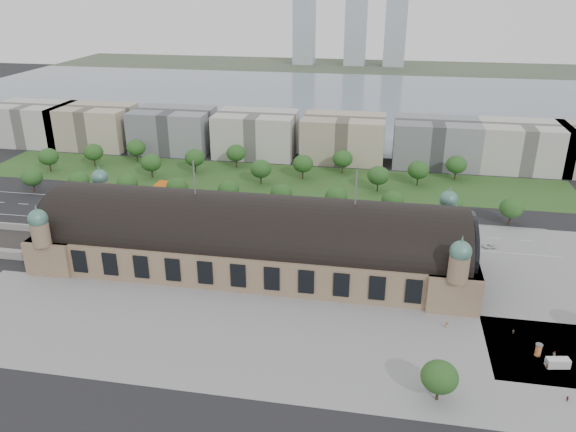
% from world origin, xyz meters
% --- Properties ---
extents(ground, '(900.00, 900.00, 0.00)m').
position_xyz_m(ground, '(0.00, 0.00, 0.00)').
color(ground, black).
rests_on(ground, ground).
extents(station, '(150.00, 48.40, 44.30)m').
position_xyz_m(station, '(0.00, 0.00, 10.28)').
color(station, '#897055').
rests_on(station, ground).
extents(plaza_south, '(190.00, 48.00, 0.12)m').
position_xyz_m(plaza_south, '(10.00, -44.00, 0.00)').
color(plaza_south, gray).
rests_on(plaza_south, ground).
extents(plaza_east, '(56.00, 100.00, 0.12)m').
position_xyz_m(plaza_east, '(103.00, 0.00, 0.00)').
color(plaza_east, gray).
rests_on(plaza_east, ground).
extents(road_slab, '(260.00, 26.00, 0.10)m').
position_xyz_m(road_slab, '(-20.00, 38.00, 0.00)').
color(road_slab, black).
rests_on(road_slab, ground).
extents(grass_belt, '(300.00, 45.00, 0.10)m').
position_xyz_m(grass_belt, '(-15.00, 93.00, 0.00)').
color(grass_belt, '#2E5020').
rests_on(grass_belt, ground).
extents(petrol_station, '(14.00, 13.00, 5.05)m').
position_xyz_m(petrol_station, '(-53.91, 65.28, 2.95)').
color(petrol_station, '#CC560C').
rests_on(petrol_station, ground).
extents(lake, '(700.00, 320.00, 0.08)m').
position_xyz_m(lake, '(0.00, 298.00, 0.00)').
color(lake, slate).
rests_on(lake, ground).
extents(far_shore, '(700.00, 120.00, 0.14)m').
position_xyz_m(far_shore, '(0.00, 498.00, 0.00)').
color(far_shore, '#44513D').
rests_on(far_shore, ground).
extents(far_tower_left, '(24.00, 24.00, 80.00)m').
position_xyz_m(far_tower_left, '(-60.00, 508.00, 40.00)').
color(far_tower_left, '#9EA8B2').
rests_on(far_tower_left, ground).
extents(far_tower_mid, '(24.00, 24.00, 85.00)m').
position_xyz_m(far_tower_mid, '(0.00, 508.00, 42.50)').
color(far_tower_mid, '#9EA8B2').
rests_on(far_tower_mid, ground).
extents(far_tower_right, '(24.00, 24.00, 75.00)m').
position_xyz_m(far_tower_right, '(45.00, 508.00, 37.50)').
color(far_tower_right, '#9EA8B2').
rests_on(far_tower_right, ground).
extents(office_0, '(45.00, 32.00, 24.00)m').
position_xyz_m(office_0, '(-170.00, 133.00, 12.00)').
color(office_0, '#B9B6AF').
rests_on(office_0, ground).
extents(office_1, '(45.00, 32.00, 24.00)m').
position_xyz_m(office_1, '(-130.00, 133.00, 12.00)').
color(office_1, '#B6A88F').
rests_on(office_1, ground).
extents(office_2, '(45.00, 32.00, 24.00)m').
position_xyz_m(office_2, '(-80.00, 133.00, 12.00)').
color(office_2, gray).
rests_on(office_2, ground).
extents(office_3, '(45.00, 32.00, 24.00)m').
position_xyz_m(office_3, '(-30.00, 133.00, 12.00)').
color(office_3, '#B9B6AF').
rests_on(office_3, ground).
extents(office_4, '(45.00, 32.00, 24.00)m').
position_xyz_m(office_4, '(20.00, 133.00, 12.00)').
color(office_4, '#B6A88F').
rests_on(office_4, ground).
extents(office_5, '(45.00, 32.00, 24.00)m').
position_xyz_m(office_5, '(70.00, 133.00, 12.00)').
color(office_5, gray).
rests_on(office_5, ground).
extents(office_6, '(45.00, 32.00, 24.00)m').
position_xyz_m(office_6, '(115.00, 133.00, 12.00)').
color(office_6, '#B9B6AF').
rests_on(office_6, ground).
extents(tree_row_0, '(9.60, 9.60, 11.52)m').
position_xyz_m(tree_row_0, '(-120.00, 53.00, 7.43)').
color(tree_row_0, '#2D2116').
rests_on(tree_row_0, ground).
extents(tree_row_1, '(9.60, 9.60, 11.52)m').
position_xyz_m(tree_row_1, '(-96.00, 53.00, 7.43)').
color(tree_row_1, '#2D2116').
rests_on(tree_row_1, ground).
extents(tree_row_2, '(9.60, 9.60, 11.52)m').
position_xyz_m(tree_row_2, '(-72.00, 53.00, 7.43)').
color(tree_row_2, '#2D2116').
rests_on(tree_row_2, ground).
extents(tree_row_3, '(9.60, 9.60, 11.52)m').
position_xyz_m(tree_row_3, '(-48.00, 53.00, 7.43)').
color(tree_row_3, '#2D2116').
rests_on(tree_row_3, ground).
extents(tree_row_4, '(9.60, 9.60, 11.52)m').
position_xyz_m(tree_row_4, '(-24.00, 53.00, 7.43)').
color(tree_row_4, '#2D2116').
rests_on(tree_row_4, ground).
extents(tree_row_5, '(9.60, 9.60, 11.52)m').
position_xyz_m(tree_row_5, '(0.00, 53.00, 7.43)').
color(tree_row_5, '#2D2116').
rests_on(tree_row_5, ground).
extents(tree_row_6, '(9.60, 9.60, 11.52)m').
position_xyz_m(tree_row_6, '(24.00, 53.00, 7.43)').
color(tree_row_6, '#2D2116').
rests_on(tree_row_6, ground).
extents(tree_row_7, '(9.60, 9.60, 11.52)m').
position_xyz_m(tree_row_7, '(48.00, 53.00, 7.43)').
color(tree_row_7, '#2D2116').
rests_on(tree_row_7, ground).
extents(tree_row_8, '(9.60, 9.60, 11.52)m').
position_xyz_m(tree_row_8, '(72.00, 53.00, 7.43)').
color(tree_row_8, '#2D2116').
rests_on(tree_row_8, ground).
extents(tree_row_9, '(9.60, 9.60, 11.52)m').
position_xyz_m(tree_row_9, '(96.00, 53.00, 7.43)').
color(tree_row_9, '#2D2116').
rests_on(tree_row_9, ground).
extents(tree_belt_0, '(10.40, 10.40, 12.48)m').
position_xyz_m(tree_belt_0, '(-130.00, 83.00, 8.05)').
color(tree_belt_0, '#2D2116').
rests_on(tree_belt_0, ground).
extents(tree_belt_1, '(10.40, 10.40, 12.48)m').
position_xyz_m(tree_belt_1, '(-111.00, 95.00, 8.05)').
color(tree_belt_1, '#2D2116').
rests_on(tree_belt_1, ground).
extents(tree_belt_2, '(10.40, 10.40, 12.48)m').
position_xyz_m(tree_belt_2, '(-92.00, 107.00, 8.05)').
color(tree_belt_2, '#2D2116').
rests_on(tree_belt_2, ground).
extents(tree_belt_3, '(10.40, 10.40, 12.48)m').
position_xyz_m(tree_belt_3, '(-73.00, 83.00, 8.05)').
color(tree_belt_3, '#2D2116').
rests_on(tree_belt_3, ground).
extents(tree_belt_4, '(10.40, 10.40, 12.48)m').
position_xyz_m(tree_belt_4, '(-54.00, 95.00, 8.05)').
color(tree_belt_4, '#2D2116').
rests_on(tree_belt_4, ground).
extents(tree_belt_5, '(10.40, 10.40, 12.48)m').
position_xyz_m(tree_belt_5, '(-35.00, 107.00, 8.05)').
color(tree_belt_5, '#2D2116').
rests_on(tree_belt_5, ground).
extents(tree_belt_6, '(10.40, 10.40, 12.48)m').
position_xyz_m(tree_belt_6, '(-16.00, 83.00, 8.05)').
color(tree_belt_6, '#2D2116').
rests_on(tree_belt_6, ground).
extents(tree_belt_7, '(10.40, 10.40, 12.48)m').
position_xyz_m(tree_belt_7, '(3.00, 95.00, 8.05)').
color(tree_belt_7, '#2D2116').
rests_on(tree_belt_7, ground).
extents(tree_belt_8, '(10.40, 10.40, 12.48)m').
position_xyz_m(tree_belt_8, '(22.00, 107.00, 8.05)').
color(tree_belt_8, '#2D2116').
rests_on(tree_belt_8, ground).
extents(tree_belt_9, '(10.40, 10.40, 12.48)m').
position_xyz_m(tree_belt_9, '(41.00, 83.00, 8.05)').
color(tree_belt_9, '#2D2116').
rests_on(tree_belt_9, ground).
extents(tree_belt_10, '(10.40, 10.40, 12.48)m').
position_xyz_m(tree_belt_10, '(60.00, 95.00, 8.05)').
color(tree_belt_10, '#2D2116').
rests_on(tree_belt_10, ground).
extents(tree_belt_11, '(10.40, 10.40, 12.48)m').
position_xyz_m(tree_belt_11, '(79.00, 107.00, 8.05)').
color(tree_belt_11, '#2D2116').
rests_on(tree_belt_11, ground).
extents(tree_plaza_s, '(9.00, 9.00, 10.64)m').
position_xyz_m(tree_plaza_s, '(60.00, -60.00, 6.80)').
color(tree_plaza_s, '#2D2116').
rests_on(tree_plaza_s, ground).
extents(traffic_car_0, '(4.22, 1.89, 1.41)m').
position_xyz_m(traffic_car_0, '(-92.22, 36.76, 0.70)').
color(traffic_car_0, silver).
rests_on(traffic_car_0, ground).
extents(traffic_car_1, '(4.81, 1.99, 1.55)m').
position_xyz_m(traffic_car_1, '(-73.33, 44.56, 0.77)').
color(traffic_car_1, gray).
rests_on(traffic_car_1, ground).
extents(traffic_car_2, '(5.28, 2.90, 1.40)m').
position_xyz_m(traffic_car_2, '(-51.10, 28.80, 0.70)').
color(traffic_car_2, black).
rests_on(traffic_car_2, ground).
extents(traffic_car_4, '(4.19, 1.96, 1.39)m').
position_xyz_m(traffic_car_4, '(-12.68, 33.14, 0.69)').
color(traffic_car_4, '#171C42').
rests_on(traffic_car_4, ground).
extents(traffic_car_5, '(4.19, 1.54, 1.37)m').
position_xyz_m(traffic_car_5, '(37.49, 40.31, 0.69)').
color(traffic_car_5, '#55595C').
rests_on(traffic_car_5, ground).
extents(traffic_car_6, '(5.31, 2.96, 1.41)m').
position_xyz_m(traffic_car_6, '(84.65, 28.90, 0.70)').
color(traffic_car_6, silver).
rests_on(traffic_car_6, ground).
extents(parked_car_0, '(4.07, 3.35, 1.31)m').
position_xyz_m(parked_car_0, '(-80.00, 25.00, 0.65)').
color(parked_car_0, black).
rests_on(parked_car_0, ground).
extents(parked_car_1, '(5.71, 4.10, 1.44)m').
position_xyz_m(parked_car_1, '(-80.00, 25.00, 0.72)').
color(parked_car_1, maroon).
rests_on(parked_car_1, ground).
extents(parked_car_2, '(5.14, 3.50, 1.38)m').
position_xyz_m(parked_car_2, '(-60.08, 21.00, 0.69)').
color(parked_car_2, '#1B234C').
rests_on(parked_car_2, ground).
extents(parked_car_3, '(4.74, 3.87, 1.52)m').
position_xyz_m(parked_car_3, '(-40.03, 21.00, 0.76)').
color(parked_car_3, '#585A5F').
rests_on(parked_car_3, ground).
extents(parked_car_4, '(4.10, 3.53, 1.33)m').
position_xyz_m(parked_car_4, '(-30.64, 25.00, 0.67)').
color(parked_car_4, silver).
rests_on(parked_car_4, ground).
extents(parked_car_5, '(5.40, 4.17, 1.36)m').
position_xyz_m(parked_car_5, '(-49.24, 25.00, 0.68)').
color(parked_car_5, gray).
rests_on(parked_car_5, ground).
extents(parked_car_6, '(5.60, 4.18, 1.51)m').
position_xyz_m(parked_car_6, '(-18.00, 21.00, 0.75)').
color(parked_car_6, black).
rests_on(parked_car_6, ground).
extents(bus_west, '(13.55, 3.41, 3.76)m').
position_xyz_m(bus_west, '(-21.61, 27.00, 1.88)').
color(bus_west, '#A93C1B').
rests_on(bus_west, ground).
extents(bus_mid, '(10.66, 3.31, 2.92)m').
position_xyz_m(bus_mid, '(18.20, 27.00, 1.46)').
color(bus_mid, silver).
rests_on(bus_mid, ground).
extents(bus_east, '(10.69, 2.59, 2.97)m').
position_xyz_m(bus_east, '(29.87, 32.00, 1.49)').
color(bus_east, beige).
rests_on(bus_east, ground).
extents(van_east, '(6.26, 3.39, 2.57)m').
position_xyz_m(van_east, '(91.58, -41.67, 1.23)').
color(van_east, silver).
rests_on(van_east, ground).
extents(advertising_column, '(1.92, 1.92, 3.64)m').
position_xyz_m(advertising_column, '(87.90, -37.44, 1.89)').
color(advertising_column, '#B52D3A').
rests_on(advertising_column, ground).
extents(pedestrian_0, '(0.96, 0.64, 1.83)m').
position_xyz_m(pedestrian_0, '(64.64, -28.38, 0.92)').
color(pedestrian_0, gray).
rests_on(pedestrian_0, ground).
extents(pedestrian_1, '(0.56, 0.70, 1.67)m').
position_xyz_m(pedestrian_1, '(88.95, -43.14, 0.84)').
color(pedestrian_1, gray).
rests_on(pedestrian_1, ground).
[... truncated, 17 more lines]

